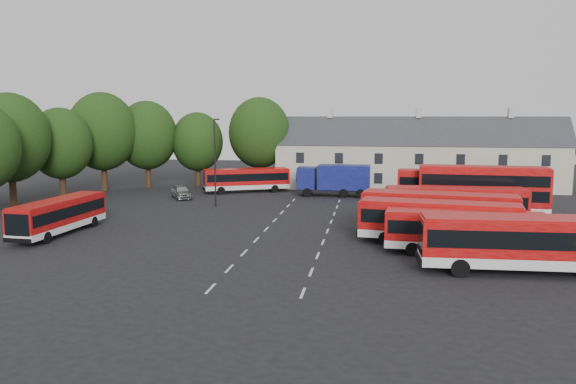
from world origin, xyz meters
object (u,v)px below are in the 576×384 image
object	(u,v)px
bus_dd_south	(483,188)
bus_west	(59,213)
lamppost	(215,160)
box_truck	(335,179)
bus_row_a	(525,240)
silver_car	(181,192)

from	to	relation	value
bus_dd_south	bus_west	distance (m)	36.37
lamppost	box_truck	bearing A→B (deg)	39.14
bus_row_a	bus_dd_south	world-z (taller)	bus_dd_south
silver_car	lamppost	xyz separation A→B (m)	(5.41, -4.98, 4.01)
bus_west	lamppost	world-z (taller)	lamppost
bus_west	box_truck	distance (m)	31.09
box_truck	bus_west	bearing A→B (deg)	-128.22
bus_west	lamppost	size ratio (longest dim) A/B	1.11
bus_dd_south	lamppost	xyz separation A→B (m)	(-25.62, 1.81, 2.11)
box_truck	lamppost	bearing A→B (deg)	-139.50
bus_row_a	silver_car	bearing A→B (deg)	137.53
bus_row_a	lamppost	size ratio (longest dim) A/B	1.35
bus_west	silver_car	size ratio (longest dim) A/B	2.27
lamppost	bus_row_a	bearing A→B (deg)	-40.24
bus_row_a	lamppost	xyz separation A→B (m)	(-24.54, 20.77, 2.71)
bus_dd_south	bus_west	xyz separation A→B (m)	(-34.01, -12.86, -0.98)
bus_west	silver_car	distance (m)	19.89
bus_row_a	box_truck	distance (m)	32.81
box_truck	bus_row_a	bearing A→B (deg)	-65.06
lamppost	bus_dd_south	bearing A→B (deg)	-4.03
bus_row_a	lamppost	world-z (taller)	lamppost
bus_dd_south	bus_row_a	bearing A→B (deg)	-89.25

